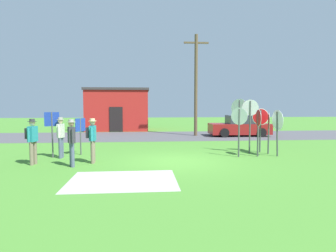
{
  "coord_description": "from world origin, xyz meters",
  "views": [
    {
      "loc": [
        -1.27,
        -11.08,
        2.26
      ],
      "look_at": [
        -0.18,
        1.66,
        1.3
      ],
      "focal_mm": 30.07,
      "sensor_mm": 36.0,
      "label": 1
    }
  ],
  "objects_px": {
    "stop_sign_rear_left": "(239,123)",
    "stop_sign_center_cluster": "(239,115)",
    "info_panel_middle": "(52,126)",
    "person_in_teal": "(92,137)",
    "person_holding_notes": "(61,135)",
    "stop_sign_nearest": "(258,125)",
    "stop_sign_tallest": "(250,117)",
    "info_panel_leftmost": "(80,130)",
    "utility_pole": "(196,83)",
    "person_in_dark_shirt": "(72,140)",
    "stop_sign_far_back": "(260,122)",
    "parked_car_on_street": "(240,126)",
    "stop_sign_leaning_left": "(277,125)",
    "person_in_blue": "(32,138)",
    "stop_sign_rear_right": "(269,126)"
  },
  "relations": [
    {
      "from": "stop_sign_rear_left",
      "to": "stop_sign_center_cluster",
      "type": "distance_m",
      "value": 1.36
    },
    {
      "from": "info_panel_middle",
      "to": "stop_sign_center_cluster",
      "type": "bearing_deg",
      "value": 4.93
    },
    {
      "from": "person_in_teal",
      "to": "person_holding_notes",
      "type": "bearing_deg",
      "value": 141.96
    },
    {
      "from": "stop_sign_nearest",
      "to": "stop_sign_tallest",
      "type": "xyz_separation_m",
      "value": [
        -0.05,
        0.82,
        0.3
      ]
    },
    {
      "from": "info_panel_leftmost",
      "to": "person_in_teal",
      "type": "bearing_deg",
      "value": -65.74
    },
    {
      "from": "utility_pole",
      "to": "person_in_dark_shirt",
      "type": "distance_m",
      "value": 12.22
    },
    {
      "from": "stop_sign_nearest",
      "to": "stop_sign_far_back",
      "type": "distance_m",
      "value": 1.3
    },
    {
      "from": "person_in_dark_shirt",
      "to": "stop_sign_far_back",
      "type": "bearing_deg",
      "value": 17.34
    },
    {
      "from": "parked_car_on_street",
      "to": "person_in_teal",
      "type": "height_order",
      "value": "person_in_teal"
    },
    {
      "from": "stop_sign_nearest",
      "to": "person_in_teal",
      "type": "bearing_deg",
      "value": -173.37
    },
    {
      "from": "stop_sign_leaning_left",
      "to": "info_panel_leftmost",
      "type": "height_order",
      "value": "stop_sign_leaning_left"
    },
    {
      "from": "utility_pole",
      "to": "stop_sign_leaning_left",
      "type": "bearing_deg",
      "value": -76.68
    },
    {
      "from": "stop_sign_leaning_left",
      "to": "person_in_teal",
      "type": "height_order",
      "value": "stop_sign_leaning_left"
    },
    {
      "from": "utility_pole",
      "to": "info_panel_leftmost",
      "type": "xyz_separation_m",
      "value": [
        -6.66,
        -7.48,
        -2.7
      ]
    },
    {
      "from": "stop_sign_rear_left",
      "to": "person_in_blue",
      "type": "xyz_separation_m",
      "value": [
        -8.3,
        -0.87,
        -0.45
      ]
    },
    {
      "from": "person_in_dark_shirt",
      "to": "person_holding_notes",
      "type": "bearing_deg",
      "value": 116.62
    },
    {
      "from": "stop_sign_tallest",
      "to": "stop_sign_nearest",
      "type": "bearing_deg",
      "value": -86.44
    },
    {
      "from": "parked_car_on_street",
      "to": "stop_sign_tallest",
      "type": "distance_m",
      "value": 7.68
    },
    {
      "from": "stop_sign_leaning_left",
      "to": "person_in_dark_shirt",
      "type": "xyz_separation_m",
      "value": [
        -8.47,
        -1.39,
        -0.41
      ]
    },
    {
      "from": "utility_pole",
      "to": "stop_sign_tallest",
      "type": "height_order",
      "value": "utility_pole"
    },
    {
      "from": "stop_sign_leaning_left",
      "to": "info_panel_middle",
      "type": "xyz_separation_m",
      "value": [
        -9.74,
        0.5,
        -0.05
      ]
    },
    {
      "from": "person_holding_notes",
      "to": "stop_sign_leaning_left",
      "type": "bearing_deg",
      "value": -2.44
    },
    {
      "from": "stop_sign_rear_left",
      "to": "stop_sign_tallest",
      "type": "height_order",
      "value": "stop_sign_tallest"
    },
    {
      "from": "stop_sign_leaning_left",
      "to": "info_panel_leftmost",
      "type": "xyz_separation_m",
      "value": [
        -8.7,
        1.12,
        -0.25
      ]
    },
    {
      "from": "parked_car_on_street",
      "to": "person_in_blue",
      "type": "relative_size",
      "value": 2.49
    },
    {
      "from": "utility_pole",
      "to": "info_panel_middle",
      "type": "distance_m",
      "value": 11.46
    },
    {
      "from": "parked_car_on_street",
      "to": "person_holding_notes",
      "type": "height_order",
      "value": "person_holding_notes"
    },
    {
      "from": "person_in_teal",
      "to": "person_in_dark_shirt",
      "type": "bearing_deg",
      "value": -136.74
    },
    {
      "from": "stop_sign_center_cluster",
      "to": "info_panel_leftmost",
      "type": "relative_size",
      "value": 1.54
    },
    {
      "from": "utility_pole",
      "to": "stop_sign_far_back",
      "type": "relative_size",
      "value": 3.51
    },
    {
      "from": "utility_pole",
      "to": "stop_sign_far_back",
      "type": "height_order",
      "value": "utility_pole"
    },
    {
      "from": "stop_sign_nearest",
      "to": "person_in_teal",
      "type": "height_order",
      "value": "stop_sign_nearest"
    },
    {
      "from": "stop_sign_tallest",
      "to": "stop_sign_rear_right",
      "type": "height_order",
      "value": "stop_sign_tallest"
    },
    {
      "from": "stop_sign_leaning_left",
      "to": "person_in_dark_shirt",
      "type": "distance_m",
      "value": 8.59
    },
    {
      "from": "stop_sign_center_cluster",
      "to": "stop_sign_leaning_left",
      "type": "xyz_separation_m",
      "value": [
        1.3,
        -1.23,
        -0.38
      ]
    },
    {
      "from": "stop_sign_rear_right",
      "to": "person_holding_notes",
      "type": "height_order",
      "value": "stop_sign_rear_right"
    },
    {
      "from": "parked_car_on_street",
      "to": "person_holding_notes",
      "type": "distance_m",
      "value": 13.08
    },
    {
      "from": "parked_car_on_street",
      "to": "info_panel_middle",
      "type": "bearing_deg",
      "value": -144.96
    },
    {
      "from": "stop_sign_rear_left",
      "to": "person_holding_notes",
      "type": "distance_m",
      "value": 7.65
    },
    {
      "from": "stop_sign_center_cluster",
      "to": "stop_sign_tallest",
      "type": "bearing_deg",
      "value": -45.4
    },
    {
      "from": "stop_sign_tallest",
      "to": "stop_sign_leaning_left",
      "type": "relative_size",
      "value": 1.23
    },
    {
      "from": "info_panel_leftmost",
      "to": "info_panel_middle",
      "type": "xyz_separation_m",
      "value": [
        -1.04,
        -0.62,
        0.21
      ]
    },
    {
      "from": "utility_pole",
      "to": "info_panel_middle",
      "type": "bearing_deg",
      "value": -133.58
    },
    {
      "from": "person_in_blue",
      "to": "info_panel_leftmost",
      "type": "bearing_deg",
      "value": 56.42
    },
    {
      "from": "person_in_teal",
      "to": "info_panel_leftmost",
      "type": "relative_size",
      "value": 1.05
    },
    {
      "from": "utility_pole",
      "to": "info_panel_leftmost",
      "type": "distance_m",
      "value": 10.38
    },
    {
      "from": "stop_sign_center_cluster",
      "to": "stop_sign_tallest",
      "type": "height_order",
      "value": "stop_sign_center_cluster"
    },
    {
      "from": "person_in_teal",
      "to": "stop_sign_far_back",
      "type": "bearing_deg",
      "value": 14.57
    },
    {
      "from": "stop_sign_leaning_left",
      "to": "utility_pole",
      "type": "bearing_deg",
      "value": 103.32
    },
    {
      "from": "stop_sign_rear_left",
      "to": "person_in_dark_shirt",
      "type": "bearing_deg",
      "value": -168.58
    }
  ]
}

